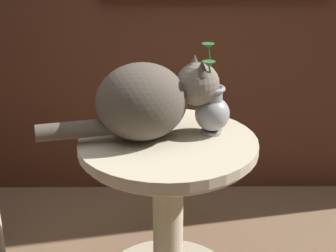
% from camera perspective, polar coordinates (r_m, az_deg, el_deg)
% --- Properties ---
extents(wicker_side_table, '(0.61, 0.61, 0.61)m').
position_cam_1_polar(wicker_side_table, '(1.80, 0.00, -7.51)').
color(wicker_side_table, beige).
rests_on(wicker_side_table, ground_plane).
extents(cat, '(0.61, 0.33, 0.27)m').
position_cam_1_polar(cat, '(1.68, -2.35, 2.94)').
color(cat, brown).
rests_on(cat, wicker_side_table).
extents(pewter_vase_with_ivy, '(0.12, 0.12, 0.31)m').
position_cam_1_polar(pewter_vase_with_ivy, '(1.74, 5.00, 1.87)').
color(pewter_vase_with_ivy, '#99999E').
rests_on(pewter_vase_with_ivy, wicker_side_table).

